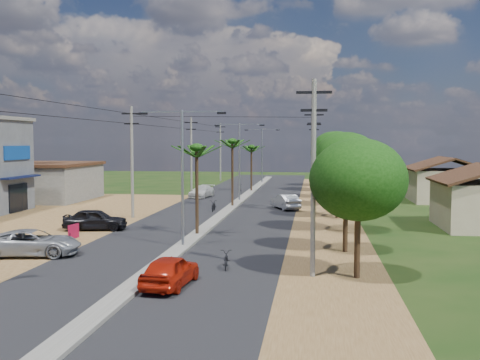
{
  "coord_description": "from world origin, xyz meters",
  "views": [
    {
      "loc": [
        7.52,
        -31.57,
        6.23
      ],
      "look_at": [
        1.48,
        14.2,
        3.0
      ],
      "focal_mm": 42.0,
      "sensor_mm": 36.0,
      "label": 1
    }
  ],
  "objects_px": {
    "car_red_near": "(170,272)",
    "moto_rider_east": "(226,261)",
    "car_white_far": "(202,192)",
    "car_silver_mid": "(285,202)",
    "car_parked_silver": "(32,243)",
    "car_parked_dark": "(95,220)",
    "roadside_sign": "(74,232)"
  },
  "relations": [
    {
      "from": "car_red_near",
      "to": "moto_rider_east",
      "type": "height_order",
      "value": "car_red_near"
    },
    {
      "from": "car_white_far",
      "to": "moto_rider_east",
      "type": "relative_size",
      "value": 2.81
    },
    {
      "from": "car_red_near",
      "to": "moto_rider_east",
      "type": "relative_size",
      "value": 2.53
    },
    {
      "from": "car_silver_mid",
      "to": "moto_rider_east",
      "type": "relative_size",
      "value": 2.62
    },
    {
      "from": "car_silver_mid",
      "to": "car_white_far",
      "type": "relative_size",
      "value": 0.93
    },
    {
      "from": "car_red_near",
      "to": "car_silver_mid",
      "type": "xyz_separation_m",
      "value": [
        3.5,
        27.74,
        0.0
      ]
    },
    {
      "from": "car_parked_silver",
      "to": "moto_rider_east",
      "type": "xyz_separation_m",
      "value": [
        10.82,
        -1.63,
        -0.29
      ]
    },
    {
      "from": "car_parked_dark",
      "to": "roadside_sign",
      "type": "distance_m",
      "value": 3.43
    },
    {
      "from": "car_red_near",
      "to": "moto_rider_east",
      "type": "distance_m",
      "value": 4.08
    },
    {
      "from": "car_red_near",
      "to": "moto_rider_east",
      "type": "xyz_separation_m",
      "value": [
        1.82,
        3.65,
        -0.27
      ]
    },
    {
      "from": "car_parked_dark",
      "to": "car_silver_mid",
      "type": "bearing_deg",
      "value": -52.1
    },
    {
      "from": "car_red_near",
      "to": "car_white_far",
      "type": "xyz_separation_m",
      "value": [
        -6.15,
        37.18,
        -0.04
      ]
    },
    {
      "from": "car_parked_dark",
      "to": "car_red_near",
      "type": "bearing_deg",
      "value": -157.05
    },
    {
      "from": "car_parked_silver",
      "to": "car_parked_dark",
      "type": "bearing_deg",
      "value": -9.39
    },
    {
      "from": "car_white_far",
      "to": "car_parked_dark",
      "type": "bearing_deg",
      "value": -88.14
    },
    {
      "from": "car_white_far",
      "to": "moto_rider_east",
      "type": "height_order",
      "value": "car_white_far"
    },
    {
      "from": "roadside_sign",
      "to": "car_silver_mid",
      "type": "bearing_deg",
      "value": 62.86
    },
    {
      "from": "car_silver_mid",
      "to": "roadside_sign",
      "type": "bearing_deg",
      "value": 29.65
    },
    {
      "from": "car_red_near",
      "to": "roadside_sign",
      "type": "xyz_separation_m",
      "value": [
        -9.07,
        10.67,
        -0.22
      ]
    },
    {
      "from": "car_parked_silver",
      "to": "moto_rider_east",
      "type": "relative_size",
      "value": 3.21
    },
    {
      "from": "car_silver_mid",
      "to": "car_parked_silver",
      "type": "bearing_deg",
      "value": 36.93
    },
    {
      "from": "car_white_far",
      "to": "car_parked_dark",
      "type": "relative_size",
      "value": 1.02
    },
    {
      "from": "roadside_sign",
      "to": "moto_rider_east",
      "type": "bearing_deg",
      "value": -23.57
    },
    {
      "from": "car_silver_mid",
      "to": "car_white_far",
      "type": "xyz_separation_m",
      "value": [
        -9.65,
        9.44,
        -0.04
      ]
    },
    {
      "from": "car_white_far",
      "to": "car_parked_silver",
      "type": "height_order",
      "value": "car_parked_silver"
    },
    {
      "from": "car_silver_mid",
      "to": "car_parked_silver",
      "type": "relative_size",
      "value": 0.82
    },
    {
      "from": "car_red_near",
      "to": "roadside_sign",
      "type": "relative_size",
      "value": 3.55
    },
    {
      "from": "car_white_far",
      "to": "roadside_sign",
      "type": "xyz_separation_m",
      "value": [
        -2.92,
        -26.51,
        -0.18
      ]
    },
    {
      "from": "car_red_near",
      "to": "car_parked_silver",
      "type": "height_order",
      "value": "car_parked_silver"
    },
    {
      "from": "car_parked_silver",
      "to": "car_parked_dark",
      "type": "xyz_separation_m",
      "value": [
        0.0,
        8.81,
        0.03
      ]
    },
    {
      "from": "car_red_near",
      "to": "car_white_far",
      "type": "bearing_deg",
      "value": -75.18
    },
    {
      "from": "moto_rider_east",
      "to": "car_parked_dark",
      "type": "bearing_deg",
      "value": -51.14
    }
  ]
}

